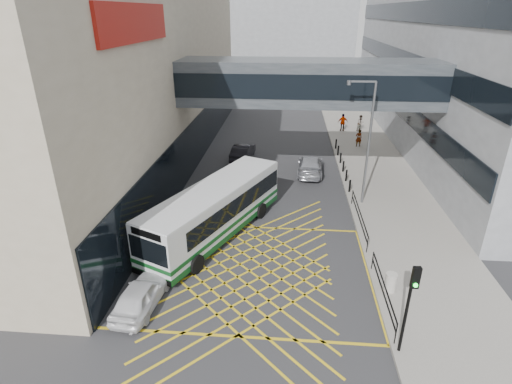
% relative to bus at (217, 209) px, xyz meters
% --- Properties ---
extents(ground, '(120.00, 120.00, 0.00)m').
position_rel_bus_xyz_m(ground, '(2.24, -3.54, -1.65)').
color(ground, '#333335').
extents(building_whsmith, '(24.17, 42.00, 16.00)m').
position_rel_bus_xyz_m(building_whsmith, '(-15.74, 12.46, 6.35)').
color(building_whsmith, '#B7A78C').
rests_on(building_whsmith, ground).
extents(building_far, '(28.00, 16.00, 18.00)m').
position_rel_bus_xyz_m(building_far, '(0.24, 56.46, 7.35)').
color(building_far, gray).
rests_on(building_far, ground).
extents(skybridge, '(20.00, 4.10, 3.00)m').
position_rel_bus_xyz_m(skybridge, '(5.24, 8.46, 5.85)').
color(skybridge, '#3A3F44').
rests_on(skybridge, ground).
extents(pavement, '(6.00, 54.00, 0.16)m').
position_rel_bus_xyz_m(pavement, '(11.24, 11.46, -1.57)').
color(pavement, gray).
rests_on(pavement, ground).
extents(box_junction, '(12.00, 9.00, 0.01)m').
position_rel_bus_xyz_m(box_junction, '(2.24, -3.54, -1.65)').
color(box_junction, gold).
rests_on(box_junction, ground).
extents(bus, '(6.83, 11.03, 3.08)m').
position_rel_bus_xyz_m(bus, '(0.00, 0.00, 0.00)').
color(bus, silver).
rests_on(bus, ground).
extents(car_white, '(2.08, 4.26, 1.31)m').
position_rel_bus_xyz_m(car_white, '(-2.26, -6.58, -1.00)').
color(car_white, silver).
rests_on(car_white, ground).
extents(car_dark, '(2.26, 4.59, 1.38)m').
position_rel_bus_xyz_m(car_dark, '(-0.00, 13.25, -0.96)').
color(car_dark, black).
rests_on(car_dark, ground).
extents(car_silver, '(2.37, 4.97, 1.50)m').
position_rel_bus_xyz_m(car_silver, '(5.81, 10.22, -0.90)').
color(car_silver, '#A0A1A9').
rests_on(car_silver, ground).
extents(traffic_light, '(0.28, 0.46, 3.96)m').
position_rel_bus_xyz_m(traffic_light, '(8.50, -8.48, 1.09)').
color(traffic_light, black).
rests_on(traffic_light, pavement).
extents(street_lamp, '(1.83, 0.29, 8.08)m').
position_rel_bus_xyz_m(street_lamp, '(8.93, 4.74, 3.11)').
color(street_lamp, slate).
rests_on(street_lamp, pavement).
extents(litter_bin, '(0.52, 0.52, 0.91)m').
position_rel_bus_xyz_m(litter_bin, '(8.93, -4.71, -1.04)').
color(litter_bin, '#ADA89E').
rests_on(litter_bin, pavement).
extents(kerb_railings, '(0.05, 12.54, 1.00)m').
position_rel_bus_xyz_m(kerb_railings, '(8.39, -1.76, -0.77)').
color(kerb_railings, black).
rests_on(kerb_railings, pavement).
extents(bollards, '(0.14, 10.14, 0.90)m').
position_rel_bus_xyz_m(bollards, '(8.49, 11.46, -1.04)').
color(bollards, black).
rests_on(bollards, pavement).
extents(pedestrian_a, '(0.73, 0.58, 1.66)m').
position_rel_bus_xyz_m(pedestrian_a, '(10.67, 17.27, -0.66)').
color(pedestrian_a, gray).
rests_on(pedestrian_a, pavement).
extents(pedestrian_b, '(0.98, 0.88, 1.73)m').
position_rel_bus_xyz_m(pedestrian_b, '(11.70, 22.75, -0.63)').
color(pedestrian_b, gray).
rests_on(pedestrian_b, pavement).
extents(pedestrian_c, '(1.15, 0.62, 1.88)m').
position_rel_bus_xyz_m(pedestrian_c, '(9.78, 22.61, -0.55)').
color(pedestrian_c, gray).
rests_on(pedestrian_c, pavement).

